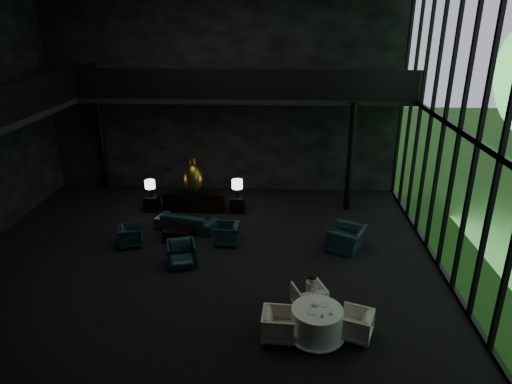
# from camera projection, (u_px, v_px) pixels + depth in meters

# --- Properties ---
(floor) EXTENTS (14.00, 12.00, 0.02)m
(floor) POSITION_uv_depth(u_px,v_px,m) (202.00, 258.00, 13.69)
(floor) COLOR black
(floor) RESTS_ON ground
(wall_back) EXTENTS (14.00, 0.04, 8.00)m
(wall_back) POSITION_uv_depth(u_px,v_px,m) (223.00, 92.00, 17.83)
(wall_back) COLOR black
(wall_back) RESTS_ON ground
(wall_front) EXTENTS (14.00, 0.04, 8.00)m
(wall_front) POSITION_uv_depth(u_px,v_px,m) (122.00, 221.00, 6.66)
(wall_front) COLOR black
(wall_front) RESTS_ON ground
(curtain_wall) EXTENTS (0.20, 12.00, 8.00)m
(curtain_wall) POSITION_uv_depth(u_px,v_px,m) (460.00, 131.00, 11.87)
(curtain_wall) COLOR black
(curtain_wall) RESTS_ON ground
(mezzanine_back) EXTENTS (12.00, 2.00, 0.25)m
(mezzanine_back) POSITION_uv_depth(u_px,v_px,m) (247.00, 97.00, 16.84)
(mezzanine_back) COLOR black
(mezzanine_back) RESTS_ON wall_back
(railing_left) EXTENTS (0.06, 12.00, 1.00)m
(railing_left) POSITION_uv_depth(u_px,v_px,m) (11.00, 103.00, 12.29)
(railing_left) COLOR black
(railing_left) RESTS_ON mezzanine_left
(railing_back) EXTENTS (12.00, 0.06, 1.00)m
(railing_back) POSITION_uv_depth(u_px,v_px,m) (245.00, 84.00, 15.70)
(railing_back) COLOR black
(railing_back) RESTS_ON mezzanine_back
(column_nw) EXTENTS (0.24, 0.24, 4.00)m
(column_nw) POSITION_uv_depth(u_px,v_px,m) (102.00, 142.00, 18.54)
(column_nw) COLOR black
(column_nw) RESTS_ON floor
(column_ne) EXTENTS (0.24, 0.24, 4.00)m
(column_ne) POSITION_uv_depth(u_px,v_px,m) (350.00, 158.00, 16.44)
(column_ne) COLOR black
(column_ne) RESTS_ON floor
(console) EXTENTS (2.26, 0.51, 0.72)m
(console) POSITION_uv_depth(u_px,v_px,m) (194.00, 202.00, 16.89)
(console) COLOR black
(console) RESTS_ON floor
(bronze_urn) EXTENTS (0.71, 0.71, 1.32)m
(bronze_urn) POSITION_uv_depth(u_px,v_px,m) (193.00, 178.00, 16.58)
(bronze_urn) COLOR olive
(bronze_urn) RESTS_ON console
(side_table_left) EXTENTS (0.51, 0.51, 0.56)m
(side_table_left) POSITION_uv_depth(u_px,v_px,m) (152.00, 203.00, 16.96)
(side_table_left) COLOR black
(side_table_left) RESTS_ON floor
(table_lamp_left) EXTENTS (0.37, 0.37, 0.62)m
(table_lamp_left) POSITION_uv_depth(u_px,v_px,m) (150.00, 185.00, 16.68)
(table_lamp_left) COLOR black
(table_lamp_left) RESTS_ON side_table_left
(side_table_right) EXTENTS (0.52, 0.52, 0.57)m
(side_table_right) POSITION_uv_depth(u_px,v_px,m) (237.00, 204.00, 16.85)
(side_table_right) COLOR black
(side_table_right) RESTS_ON floor
(table_lamp_right) EXTENTS (0.40, 0.40, 0.67)m
(table_lamp_right) POSITION_uv_depth(u_px,v_px,m) (237.00, 185.00, 16.58)
(table_lamp_right) COLOR black
(table_lamp_right) RESTS_ON side_table_right
(sofa) EXTENTS (2.06, 1.05, 0.77)m
(sofa) POSITION_uv_depth(u_px,v_px,m) (186.00, 219.00, 15.39)
(sofa) COLOR black
(sofa) RESTS_ON floor
(lounge_armchair_west) EXTENTS (0.78, 0.81, 0.69)m
(lounge_armchair_west) POSITION_uv_depth(u_px,v_px,m) (131.00, 235.00, 14.33)
(lounge_armchair_west) COLOR black
(lounge_armchair_west) RESTS_ON floor
(lounge_armchair_east) EXTENTS (0.65, 0.69, 0.71)m
(lounge_armchair_east) POSITION_uv_depth(u_px,v_px,m) (227.00, 234.00, 14.44)
(lounge_armchair_east) COLOR #172E33
(lounge_armchair_east) RESTS_ON floor
(lounge_armchair_south) EXTENTS (1.01, 0.98, 0.84)m
(lounge_armchair_south) POSITION_uv_depth(u_px,v_px,m) (181.00, 252.00, 13.15)
(lounge_armchair_south) COLOR #193438
(lounge_armchair_south) RESTS_ON floor
(window_armchair) EXTENTS (1.19, 1.40, 1.03)m
(window_armchair) POSITION_uv_depth(u_px,v_px,m) (347.00, 234.00, 14.03)
(window_armchair) COLOR #123135
(window_armchair) RESTS_ON floor
(coffee_table) EXTENTS (1.02, 1.02, 0.39)m
(coffee_table) POSITION_uv_depth(u_px,v_px,m) (180.00, 233.00, 14.82)
(coffee_table) COLOR black
(coffee_table) RESTS_ON floor
(dining_table) EXTENTS (1.30, 1.30, 0.75)m
(dining_table) POSITION_uv_depth(u_px,v_px,m) (317.00, 325.00, 10.22)
(dining_table) COLOR white
(dining_table) RESTS_ON floor
(dining_chair_north) EXTENTS (0.87, 0.84, 0.71)m
(dining_chair_north) POSITION_uv_depth(u_px,v_px,m) (309.00, 297.00, 11.19)
(dining_chair_north) COLOR beige
(dining_chair_north) RESTS_ON floor
(dining_chair_east) EXTENTS (0.80, 0.83, 0.68)m
(dining_chair_east) POSITION_uv_depth(u_px,v_px,m) (355.00, 324.00, 10.22)
(dining_chair_east) COLOR #D1AD92
(dining_chair_east) RESTS_ON floor
(dining_chair_west) EXTENTS (0.71, 0.75, 0.73)m
(dining_chair_west) POSITION_uv_depth(u_px,v_px,m) (279.00, 324.00, 10.18)
(dining_chair_west) COLOR beige
(dining_chair_west) RESTS_ON floor
(child) EXTENTS (0.29, 0.29, 0.62)m
(child) POSITION_uv_depth(u_px,v_px,m) (312.00, 285.00, 10.94)
(child) COLOR pink
(child) RESTS_ON dining_chair_north
(plate_a) EXTENTS (0.28, 0.28, 0.01)m
(plate_a) POSITION_uv_depth(u_px,v_px,m) (312.00, 312.00, 9.95)
(plate_a) COLOR white
(plate_a) RESTS_ON dining_table
(plate_b) EXTENTS (0.28, 0.28, 0.02)m
(plate_b) POSITION_uv_depth(u_px,v_px,m) (324.00, 304.00, 10.22)
(plate_b) COLOR white
(plate_b) RESTS_ON dining_table
(saucer) EXTENTS (0.14, 0.14, 0.01)m
(saucer) POSITION_uv_depth(u_px,v_px,m) (331.00, 311.00, 10.01)
(saucer) COLOR white
(saucer) RESTS_ON dining_table
(coffee_cup) EXTENTS (0.10, 0.10, 0.06)m
(coffee_cup) POSITION_uv_depth(u_px,v_px,m) (331.00, 313.00, 9.88)
(coffee_cup) COLOR white
(coffee_cup) RESTS_ON saucer
(cereal_bowl) EXTENTS (0.16, 0.16, 0.08)m
(cereal_bowl) POSITION_uv_depth(u_px,v_px,m) (315.00, 304.00, 10.19)
(cereal_bowl) COLOR white
(cereal_bowl) RESTS_ON dining_table
(cream_pot) EXTENTS (0.07, 0.07, 0.06)m
(cream_pot) POSITION_uv_depth(u_px,v_px,m) (322.00, 316.00, 9.78)
(cream_pot) COLOR #99999E
(cream_pot) RESTS_ON dining_table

